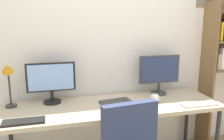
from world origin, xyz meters
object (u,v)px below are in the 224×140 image
at_px(keyboard_center, 120,112).
at_px(coffee_mug, 155,99).
at_px(desk, 113,109).
at_px(keyboard_left, 24,122).
at_px(monitor_right, 159,72).
at_px(monitor_left, 51,80).
at_px(desk_lamp, 8,76).
at_px(laptop_closed, 117,103).
at_px(keyboard_right, 199,104).
at_px(computer_mouse, 147,105).

relative_size(keyboard_center, coffee_mug, 3.18).
bearing_deg(desk, keyboard_left, -164.69).
distance_m(desk, monitor_right, 0.71).
distance_m(monitor_left, keyboard_center, 0.78).
bearing_deg(desk_lamp, coffee_mug, -9.27).
bearing_deg(keyboard_center, coffee_mug, 21.30).
relative_size(desk, keyboard_center, 6.50).
distance_m(laptop_closed, coffee_mug, 0.40).
distance_m(desk, coffee_mug, 0.44).
relative_size(laptop_closed, coffee_mug, 3.02).
height_order(desk_lamp, laptop_closed, desk_lamp).
bearing_deg(laptop_closed, desk, 175.75).
bearing_deg(monitor_right, keyboard_right, -61.51).
height_order(keyboard_center, coffee_mug, coffee_mug).
xyz_separation_m(monitor_left, keyboard_right, (1.44, -0.44, -0.23)).
bearing_deg(keyboard_left, computer_mouse, 4.61).
bearing_deg(desk, keyboard_right, -15.31).
bearing_deg(desk, keyboard_center, -90.00).
bearing_deg(monitor_left, monitor_right, 0.00).
height_order(desk, desk_lamp, desk_lamp).
distance_m(desk, monitor_left, 0.70).
distance_m(keyboard_left, keyboard_center, 0.84).
bearing_deg(keyboard_center, desk_lamp, 158.14).
distance_m(desk, computer_mouse, 0.35).
bearing_deg(keyboard_right, computer_mouse, 170.01).
height_order(desk, monitor_right, monitor_right).
height_order(desk_lamp, keyboard_center, desk_lamp).
bearing_deg(desk_lamp, desk, -9.67).
relative_size(desk_lamp, computer_mouse, 4.87).
xyz_separation_m(monitor_left, keyboard_center, (0.60, -0.44, -0.23)).
bearing_deg(desk, monitor_right, 19.48).
relative_size(desk, desk_lamp, 4.69).
height_order(desk, laptop_closed, laptop_closed).
distance_m(desk_lamp, keyboard_center, 1.12).
distance_m(monitor_left, keyboard_right, 1.52).
xyz_separation_m(monitor_right, keyboard_left, (-1.44, -0.44, -0.25)).
bearing_deg(laptop_closed, monitor_right, 11.71).
xyz_separation_m(monitor_right, desk_lamp, (-1.60, -0.04, 0.06)).
height_order(monitor_right, coffee_mug, monitor_right).
relative_size(monitor_right, keyboard_center, 1.43).
xyz_separation_m(desk, monitor_right, (0.60, 0.21, 0.31)).
bearing_deg(coffee_mug, monitor_left, 165.02).
height_order(monitor_left, monitor_right, monitor_right).
height_order(monitor_left, coffee_mug, monitor_left).
xyz_separation_m(monitor_right, keyboard_right, (0.24, -0.44, -0.25)).
xyz_separation_m(keyboard_right, laptop_closed, (-0.80, 0.23, 0.00)).
height_order(monitor_left, laptop_closed, monitor_left).
bearing_deg(desk, laptop_closed, 4.52).
bearing_deg(laptop_closed, monitor_left, 153.15).
height_order(keyboard_right, coffee_mug, coffee_mug).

